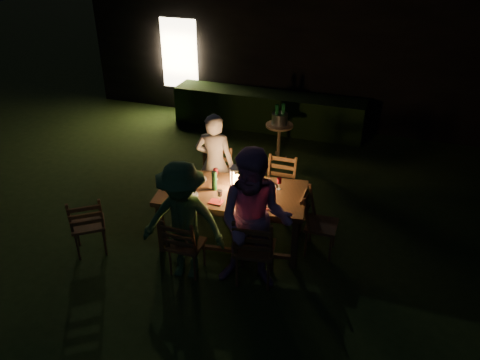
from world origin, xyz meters
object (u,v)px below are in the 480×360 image
(dining_table, at_px, (232,196))
(chair_near_right, at_px, (255,260))
(chair_near_left, at_px, (187,254))
(bottle_bucket_b, at_px, (283,116))
(lantern, at_px, (236,180))
(chair_end, at_px, (319,234))
(bottle_table, at_px, (214,181))
(ice_bucket, at_px, (280,119))
(chair_spare, at_px, (90,234))
(side_table, at_px, (279,129))
(bottle_bucket_a, at_px, (277,117))
(person_opp_right, at_px, (255,222))
(chair_far_right, at_px, (278,200))
(person_house_side, at_px, (215,163))
(person_opp_left, at_px, (183,222))
(chair_far_left, at_px, (215,192))

(dining_table, relative_size, chair_near_right, 1.97)
(chair_near_left, height_order, bottle_bucket_b, bottle_bucket_b)
(lantern, bearing_deg, dining_table, -126.74)
(chair_end, xyz_separation_m, bottle_table, (-1.46, -0.22, 0.69))
(dining_table, bearing_deg, ice_bucket, 83.63)
(chair_spare, bearing_deg, side_table, 28.76)
(bottle_bucket_a, bearing_deg, chair_near_left, -93.06)
(chair_near_left, bearing_deg, person_opp_right, 3.81)
(chair_near_left, relative_size, chair_far_right, 0.94)
(chair_end, relative_size, person_house_side, 0.60)
(chair_near_left, relative_size, person_opp_right, 0.50)
(chair_far_right, xyz_separation_m, person_opp_right, (0.13, -1.59, 0.64))
(chair_spare, bearing_deg, chair_end, -17.29)
(chair_spare, distance_m, person_house_side, 2.10)
(chair_near_right, xyz_separation_m, chair_spare, (-2.34, -0.18, -0.03))
(person_opp_left, xyz_separation_m, side_table, (0.23, 3.71, -0.20))
(dining_table, distance_m, chair_end, 1.31)
(chair_near_left, relative_size, chair_far_left, 0.90)
(bottle_table, bearing_deg, person_opp_right, -41.25)
(chair_far_left, height_order, ice_bucket, chair_far_left)
(person_opp_left, height_order, bottle_table, person_opp_left)
(bottle_table, relative_size, ice_bucket, 0.93)
(person_opp_right, distance_m, ice_bucket, 3.64)
(person_opp_right, height_order, bottle_bucket_b, person_opp_right)
(chair_near_right, xyz_separation_m, chair_far_right, (-0.12, 1.54, -0.03))
(lantern, distance_m, bottle_bucket_a, 2.75)
(bottle_table, bearing_deg, chair_far_right, 52.08)
(bottle_table, xyz_separation_m, bottle_bucket_a, (0.10, 2.83, -0.12))
(chair_near_left, distance_m, chair_far_left, 1.54)
(person_opp_left, bearing_deg, person_house_side, 90.00)
(chair_end, relative_size, bottle_table, 3.48)
(dining_table, relative_size, ice_bucket, 7.14)
(bottle_bucket_b, bearing_deg, chair_spare, -114.84)
(person_house_side, xyz_separation_m, bottle_bucket_a, (0.42, 2.05, 0.05))
(chair_spare, relative_size, person_opp_left, 0.60)
(side_table, relative_size, bottle_bucket_b, 2.20)
(chair_end, relative_size, chair_spare, 0.99)
(chair_near_left, distance_m, person_opp_right, 1.12)
(person_opp_right, relative_size, bottle_bucket_a, 5.91)
(dining_table, bearing_deg, chair_spare, -161.90)
(bottle_bucket_a, bearing_deg, person_opp_left, -92.87)
(chair_far_right, distance_m, bottle_table, 1.30)
(chair_spare, xyz_separation_m, person_house_side, (1.22, 1.63, 0.52))
(chair_far_left, distance_m, person_house_side, 0.50)
(person_opp_right, bearing_deg, ice_bucket, 92.14)
(bottle_table, bearing_deg, chair_near_left, -96.48)
(ice_bucket, xyz_separation_m, bottle_bucket_a, (-0.05, -0.04, 0.05))
(chair_near_left, distance_m, ice_bucket, 3.71)
(chair_far_right, height_order, person_opp_left, person_opp_left)
(dining_table, xyz_separation_m, chair_spare, (-1.78, -0.88, -0.46))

